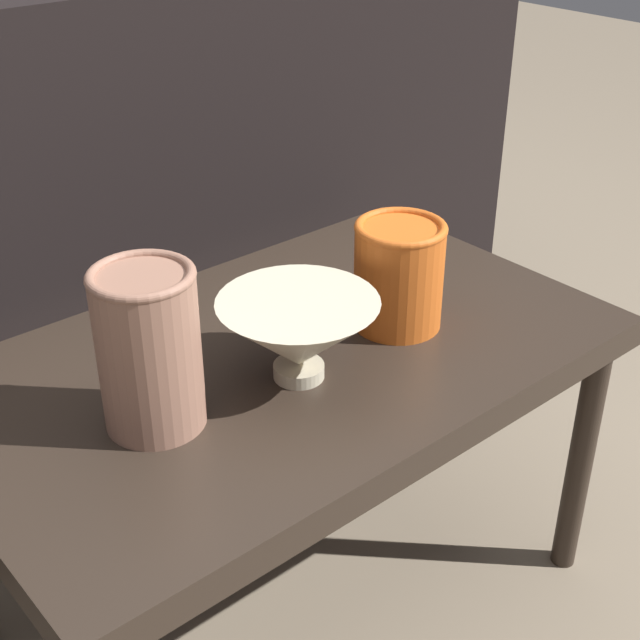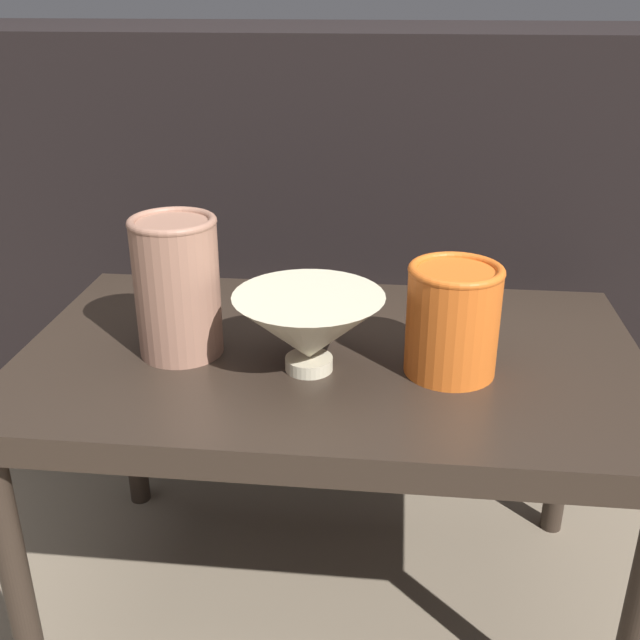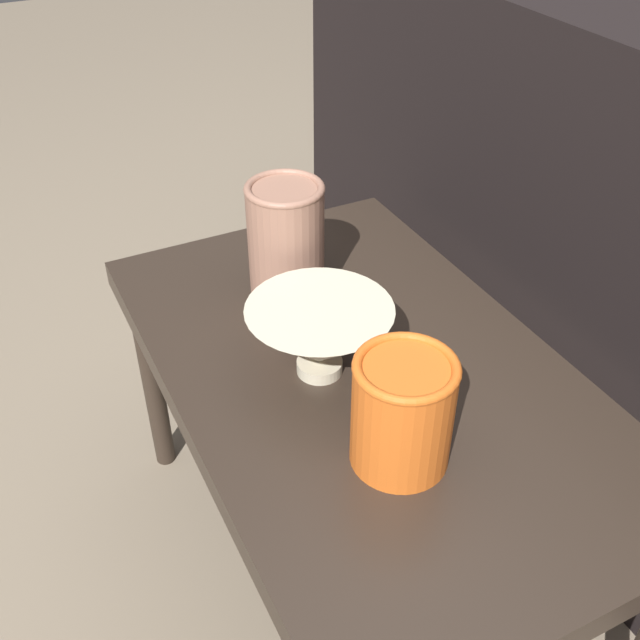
% 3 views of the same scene
% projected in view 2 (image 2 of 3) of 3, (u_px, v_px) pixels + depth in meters
% --- Properties ---
extents(ground_plane, '(8.00, 8.00, 0.00)m').
position_uv_depth(ground_plane, '(329.00, 598.00, 1.17)').
color(ground_plane, '#7F705B').
extents(table, '(0.82, 0.49, 0.43)m').
position_uv_depth(table, '(330.00, 379.00, 1.01)').
color(table, '#2D231C').
rests_on(table, ground_plane).
extents(couch_backdrop, '(1.63, 0.50, 0.81)m').
position_uv_depth(couch_backdrop, '(357.00, 238.00, 1.52)').
color(couch_backdrop, black).
rests_on(couch_backdrop, ground_plane).
extents(bowl, '(0.19, 0.19, 0.10)m').
position_uv_depth(bowl, '(309.00, 328.00, 0.92)').
color(bowl, beige).
rests_on(bowl, table).
extents(vase_textured_left, '(0.11, 0.11, 0.18)m').
position_uv_depth(vase_textured_left, '(177.00, 285.00, 0.95)').
color(vase_textured_left, '#996B56').
rests_on(vase_textured_left, table).
extents(vase_colorful_right, '(0.12, 0.12, 0.14)m').
position_uv_depth(vase_colorful_right, '(453.00, 318.00, 0.91)').
color(vase_colorful_right, orange).
rests_on(vase_colorful_right, table).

